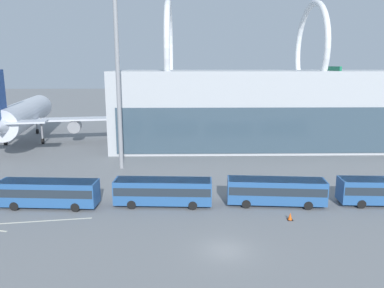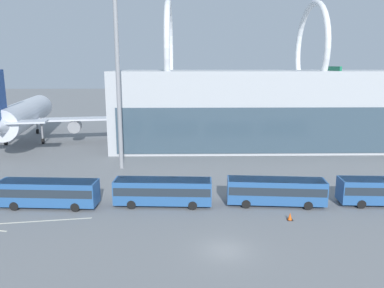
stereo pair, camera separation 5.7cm
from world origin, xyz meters
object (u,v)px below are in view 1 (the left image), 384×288
Objects in this scene: shuttle_bus_1 at (49,192)px; airliner_at_gate_near at (23,115)px; airliner_at_gate_far at (302,112)px; traffic_cone_2 at (290,216)px; shuttle_bus_3 at (276,190)px; floodlight_mast at (116,37)px; shuttle_bus_2 at (163,190)px.

airliner_at_gate_near is at bearing 119.91° from shuttle_bus_1.
airliner_at_gate_far reaches higher than airliner_at_gate_near.
airliner_at_gate_far is 49.79m from traffic_cone_2.
shuttle_bus_3 is (43.11, -35.19, -4.01)m from airliner_at_gate_near.
airliner_at_gate_far is (59.12, 7.61, -0.48)m from airliner_at_gate_near.
floodlight_mast reaches higher than shuttle_bus_3.
shuttle_bus_1 and shuttle_bus_2 have the same top height.
airliner_at_gate_near is 1.01× the size of airliner_at_gate_far.
shuttle_bus_2 is at bearing -148.54° from airliner_at_gate_near.
airliner_at_gate_far is at bearing 36.28° from floodlight_mast.
shuttle_bus_1 is (17.23, -35.29, -4.01)m from airliner_at_gate_near.
airliner_at_gate_near reaches higher than traffic_cone_2.
traffic_cone_2 is at bearing -15.00° from shuttle_bus_2.
floodlight_mast is 37.28× the size of traffic_cone_2.
shuttle_bus_1 is 1.00× the size of shuttle_bus_3.
shuttle_bus_1 is 1.00× the size of shuttle_bus_2.
airliner_at_gate_near is at bearing 133.89° from shuttle_bus_2.
airliner_at_gate_far is 1.20× the size of floodlight_mast.
shuttle_bus_2 is 0.37× the size of floodlight_mast.
shuttle_bus_2 is (30.17, -35.04, -4.01)m from airliner_at_gate_near.
shuttle_bus_3 reaches higher than traffic_cone_2.
shuttle_bus_2 is (-28.95, -42.64, -3.53)m from airliner_at_gate_far.
floodlight_mast is (-20.36, 16.10, 17.95)m from shuttle_bus_3.
floodlight_mast is at bearing 146.82° from shuttle_bus_3.
shuttle_bus_1 is 0.37× the size of floodlight_mast.
shuttle_bus_3 is (12.94, -0.15, 0.00)m from shuttle_bus_2.
shuttle_bus_3 is at bearing 4.10° from shuttle_bus_1.
shuttle_bus_2 is at bearing 4.98° from shuttle_bus_1.
floodlight_mast is at bearing 122.31° from airliner_at_gate_far.
airliner_at_gate_far is at bearing 59.00° from shuttle_bus_2.
shuttle_bus_1 is at bearing -175.74° from shuttle_bus_2.
airliner_at_gate_near is at bearing 93.37° from airliner_at_gate_far.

